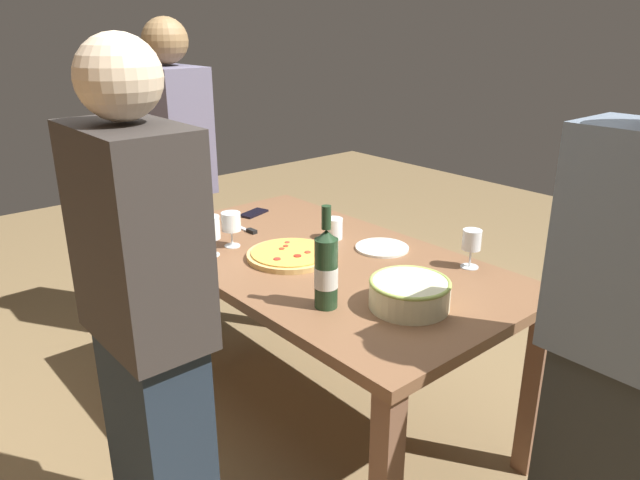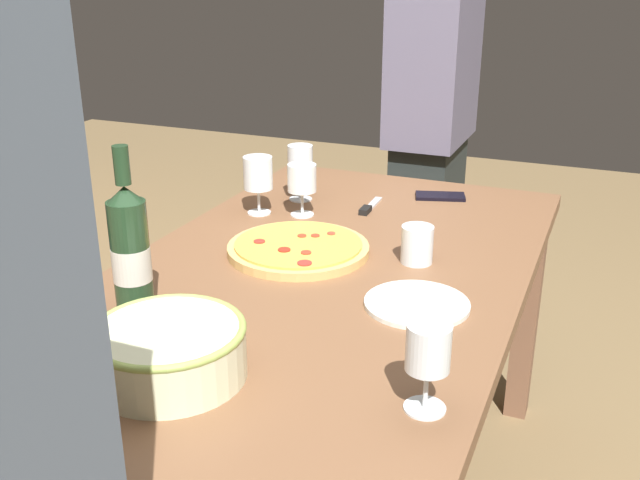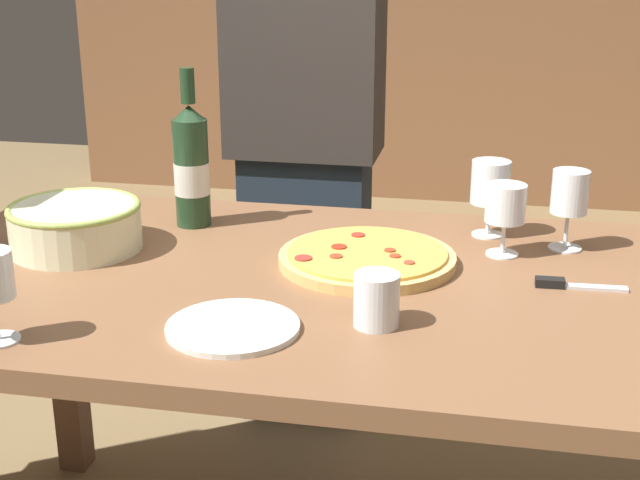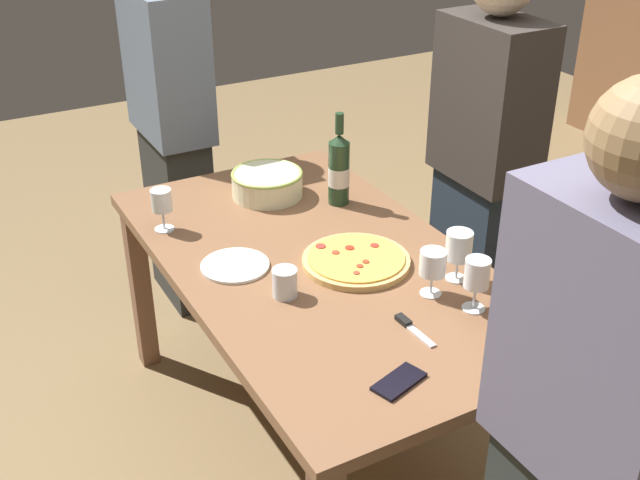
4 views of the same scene
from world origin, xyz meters
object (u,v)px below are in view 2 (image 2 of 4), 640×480
(wine_bottle, at_px, (130,250))
(side_plate, at_px, (417,304))
(person_host, at_px, (430,133))
(serving_bowl, at_px, (169,349))
(wine_glass_far_left, at_px, (300,163))
(cell_phone, at_px, (440,196))
(wine_glass_by_bottle, at_px, (302,179))
(cup_amber, at_px, (417,244))
(wine_glass_near_pizza, at_px, (258,174))
(dining_table, at_px, (320,307))
(pizza, at_px, (298,248))
(wine_glass_far_right, at_px, (428,353))
(pizza_knife, at_px, (369,207))

(wine_bottle, distance_m, side_plate, 0.58)
(person_host, bearing_deg, serving_bowl, -2.70)
(wine_glass_far_left, distance_m, cell_phone, 0.43)
(wine_glass_by_bottle, xyz_separation_m, cup_amber, (-0.20, -0.38, -0.06))
(cup_amber, xyz_separation_m, cell_phone, (0.50, 0.07, -0.04))
(wine_glass_by_bottle, relative_size, cell_phone, 1.00)
(serving_bowl, relative_size, wine_glass_by_bottle, 1.82)
(cup_amber, bearing_deg, wine_bottle, 135.87)
(wine_glass_near_pizza, relative_size, cup_amber, 1.82)
(dining_table, bearing_deg, pizza, 49.70)
(wine_glass_far_right, bearing_deg, wine_bottle, 80.38)
(wine_glass_far_right, relative_size, pizza_knife, 0.91)
(serving_bowl, bearing_deg, wine_glass_near_pizza, 17.08)
(dining_table, bearing_deg, wine_glass_far_left, 29.09)
(pizza, height_order, wine_glass_near_pizza, wine_glass_near_pizza)
(pizza, bearing_deg, person_host, -3.14)
(dining_table, height_order, pizza_knife, pizza_knife)
(wine_bottle, distance_m, wine_glass_far_left, 0.79)
(cup_amber, bearing_deg, serving_bowl, 158.77)
(side_plate, bearing_deg, dining_table, 70.00)
(cup_amber, relative_size, person_host, 0.05)
(dining_table, xyz_separation_m, wine_bottle, (-0.33, 0.26, 0.23))
(wine_bottle, height_order, cell_phone, wine_bottle)
(dining_table, height_order, pizza, pizza)
(cell_phone, bearing_deg, pizza_knife, 121.60)
(serving_bowl, xyz_separation_m, cup_amber, (0.64, -0.25, -0.01))
(pizza_knife, xyz_separation_m, person_host, (0.64, -0.01, 0.08))
(pizza, relative_size, serving_bowl, 1.30)
(pizza, xyz_separation_m, cup_amber, (0.06, -0.28, 0.03))
(serving_bowl, bearing_deg, cell_phone, -9.05)
(serving_bowl, xyz_separation_m, pizza_knife, (0.96, -0.02, -0.05))
(wine_bottle, distance_m, cup_amber, 0.65)
(serving_bowl, xyz_separation_m, wine_glass_far_right, (0.07, -0.42, 0.05))
(serving_bowl, distance_m, wine_glass_far_right, 0.43)
(dining_table, distance_m, wine_glass_by_bottle, 0.43)
(wine_bottle, height_order, cup_amber, wine_bottle)
(wine_glass_far_right, distance_m, pizza_knife, 0.98)
(wine_bottle, relative_size, wine_glass_by_bottle, 2.36)
(wine_glass_far_right, bearing_deg, person_host, 14.53)
(cup_amber, relative_size, side_plate, 0.41)
(wine_glass_far_left, bearing_deg, wine_glass_far_right, -145.41)
(wine_glass_near_pizza, height_order, pizza_knife, wine_glass_near_pizza)
(pizza_knife, bearing_deg, person_host, -0.55)
(dining_table, relative_size, side_plate, 7.40)
(wine_bottle, bearing_deg, pizza, -22.92)
(person_host, bearing_deg, pizza_knife, -2.25)
(wine_glass_by_bottle, xyz_separation_m, side_plate, (-0.42, -0.45, -0.10))
(pizza_knife, bearing_deg, dining_table, -175.07)
(pizza_knife, bearing_deg, wine_glass_far_right, -155.60)
(pizza, height_order, wine_glass_far_right, wine_glass_far_right)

